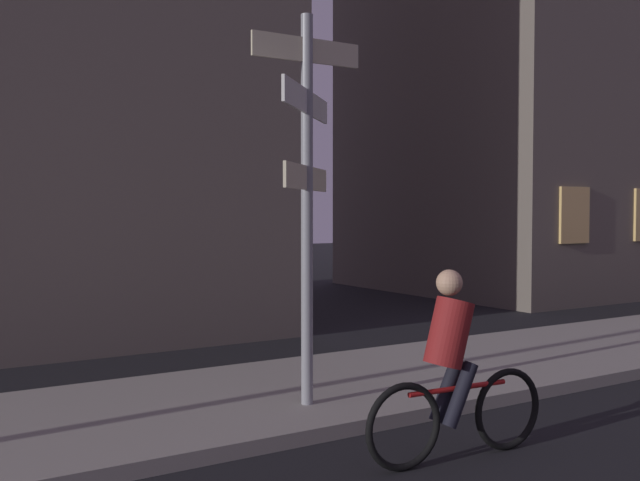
% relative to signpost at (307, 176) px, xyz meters
% --- Properties ---
extents(sidewalk_kerb, '(40.00, 2.89, 0.14)m').
position_rel_signpost_xyz_m(sidewalk_kerb, '(0.36, 0.68, -2.37)').
color(sidewalk_kerb, gray).
rests_on(sidewalk_kerb, ground_plane).
extents(signpost, '(1.26, 1.26, 3.90)m').
position_rel_signpost_xyz_m(signpost, '(0.00, 0.00, 0.00)').
color(signpost, gray).
rests_on(signpost, sidewalk_kerb).
extents(cyclist, '(1.82, 0.35, 1.61)m').
position_rel_signpost_xyz_m(cyclist, '(0.37, -1.75, -1.70)').
color(cyclist, black).
rests_on(cyclist, ground_plane).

